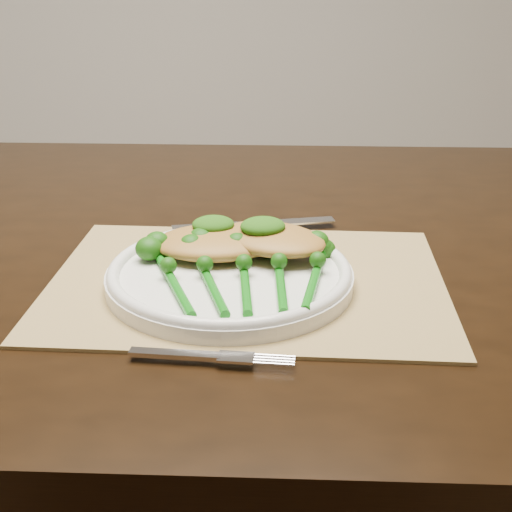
{
  "coord_description": "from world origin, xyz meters",
  "views": [
    {
      "loc": [
        -0.14,
        -0.7,
        1.08
      ],
      "look_at": [
        -0.06,
        -0.01,
        0.78
      ],
      "focal_mm": 50.0,
      "sensor_mm": 36.0,
      "label": 1
    }
  ],
  "objects": [
    {
      "name": "chicken_fillet_left",
      "position": [
        -0.1,
        0.02,
        0.78
      ],
      "size": [
        0.14,
        0.1,
        0.03
      ],
      "primitive_type": "ellipsoid",
      "rotation": [
        0.0,
        0.0,
        -0.04
      ],
      "color": "#AB7931",
      "rests_on": "dinner_plate"
    },
    {
      "name": "pesto_dollop_right",
      "position": [
        -0.05,
        0.02,
        0.8
      ],
      "size": [
        0.05,
        0.04,
        0.02
      ],
      "primitive_type": "ellipsoid",
      "color": "#154109",
      "rests_on": "chicken_fillet_right"
    },
    {
      "name": "fork",
      "position": [
        -0.11,
        -0.18,
        0.76
      ],
      "size": [
        0.14,
        0.04,
        0.0
      ],
      "rotation": [
        0.0,
        0.0,
        -0.22
      ],
      "color": "silver",
      "rests_on": "placemat"
    },
    {
      "name": "broccolini_bundle",
      "position": [
        -0.08,
        -0.06,
        0.77
      ],
      "size": [
        0.17,
        0.18,
        0.04
      ],
      "rotation": [
        0.0,
        0.0,
        -0.01
      ],
      "color": "#0C600E",
      "rests_on": "dinner_plate"
    },
    {
      "name": "placemat",
      "position": [
        -0.07,
        -0.02,
        0.75
      ],
      "size": [
        0.46,
        0.37,
        0.0
      ],
      "primitive_type": "cube",
      "rotation": [
        0.0,
        0.0,
        -0.17
      ],
      "color": "#9B814F",
      "rests_on": "dining_table"
    },
    {
      "name": "dinner_plate",
      "position": [
        -0.09,
        -0.03,
        0.77
      ],
      "size": [
        0.26,
        0.26,
        0.02
      ],
      "color": "silver",
      "rests_on": "placemat"
    },
    {
      "name": "knife",
      "position": [
        -0.07,
        0.14,
        0.76
      ],
      "size": [
        0.21,
        0.03,
        0.01
      ],
      "rotation": [
        0.0,
        0.0,
        0.07
      ],
      "color": "silver",
      "rests_on": "placemat"
    },
    {
      "name": "chicken_fillet_right",
      "position": [
        -0.04,
        0.01,
        0.79
      ],
      "size": [
        0.15,
        0.14,
        0.02
      ],
      "primitive_type": "ellipsoid",
      "rotation": [
        0.0,
        0.0,
        -0.6
      ],
      "color": "#AB7931",
      "rests_on": "dinner_plate"
    },
    {
      "name": "dining_table",
      "position": [
        -0.14,
        0.14,
        0.38
      ],
      "size": [
        1.71,
        1.12,
        0.75
      ],
      "rotation": [
        0.0,
        0.0,
        -0.15
      ],
      "color": "black",
      "rests_on": "ground"
    },
    {
      "name": "pesto_dollop_left",
      "position": [
        -0.11,
        0.04,
        0.8
      ],
      "size": [
        0.05,
        0.04,
        0.02
      ],
      "primitive_type": "ellipsoid",
      "color": "#154109",
      "rests_on": "chicken_fillet_left"
    }
  ]
}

